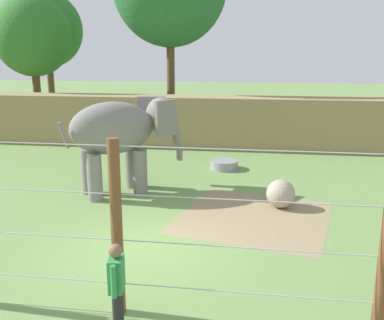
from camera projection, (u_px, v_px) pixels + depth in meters
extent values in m
plane|color=#6B8E4C|center=(148.00, 248.00, 10.38)|extent=(120.00, 120.00, 0.00)
cube|color=#937F5B|center=(253.00, 217.00, 12.32)|extent=(4.88, 4.87, 0.01)
cube|color=#997F56|center=(205.00, 122.00, 21.32)|extent=(36.00, 1.80, 2.48)
cylinder|color=gray|center=(132.00, 166.00, 14.92)|extent=(0.47, 0.47, 1.48)
cylinder|color=gray|center=(140.00, 172.00, 14.22)|extent=(0.47, 0.47, 1.48)
cylinder|color=gray|center=(88.00, 172.00, 14.25)|extent=(0.47, 0.47, 1.48)
cylinder|color=gray|center=(95.00, 178.00, 13.55)|extent=(0.47, 0.47, 1.48)
ellipsoid|color=gray|center=(112.00, 128.00, 13.88)|extent=(3.10, 2.81, 1.70)
ellipsoid|color=gray|center=(161.00, 115.00, 14.58)|extent=(1.53, 1.56, 1.22)
cube|color=gray|center=(151.00, 113.00, 15.08)|extent=(0.96, 0.28, 1.17)
cube|color=gray|center=(166.00, 118.00, 13.98)|extent=(0.56, 0.88, 1.17)
cylinder|color=gray|center=(174.00, 127.00, 14.88)|extent=(0.62, 0.58, 0.66)
cylinder|color=gray|center=(177.00, 140.00, 15.05)|extent=(0.47, 0.44, 0.62)
cylinder|color=gray|center=(180.00, 152.00, 15.20)|extent=(0.30, 0.30, 0.58)
cylinder|color=gray|center=(64.00, 135.00, 13.23)|extent=(0.32, 0.27, 0.85)
sphere|color=tan|center=(281.00, 194.00, 13.00)|extent=(0.86, 0.86, 0.86)
cylinder|color=brown|center=(117.00, 229.00, 7.44)|extent=(0.21, 0.21, 3.21)
cylinder|color=#B7B7BC|center=(111.00, 282.00, 7.70)|extent=(10.11, 0.02, 0.02)
cylinder|color=#B7B7BC|center=(109.00, 239.00, 7.50)|extent=(10.11, 0.02, 0.02)
cylinder|color=#B7B7BC|center=(107.00, 194.00, 7.30)|extent=(10.11, 0.02, 0.02)
cylinder|color=#B7B7BC|center=(105.00, 145.00, 7.10)|extent=(10.11, 0.02, 0.02)
cylinder|color=#232328|center=(117.00, 317.00, 6.93)|extent=(0.15, 0.15, 0.88)
cylinder|color=#232328|center=(119.00, 311.00, 7.08)|extent=(0.15, 0.15, 0.88)
cube|color=#338C4C|center=(116.00, 274.00, 6.83)|extent=(0.27, 0.39, 0.56)
sphere|color=#846047|center=(115.00, 251.00, 6.73)|extent=(0.22, 0.22, 0.22)
cylinder|color=#338C4C|center=(114.00, 282.00, 6.60)|extent=(0.10, 0.10, 0.54)
cylinder|color=#338C4C|center=(119.00, 267.00, 7.06)|extent=(0.10, 0.10, 0.54)
cube|color=black|center=(115.00, 278.00, 7.14)|extent=(0.03, 0.07, 0.14)
cylinder|color=gray|center=(224.00, 165.00, 17.37)|extent=(1.10, 1.10, 0.35)
cylinder|color=#38607A|center=(224.00, 161.00, 17.33)|extent=(1.01, 1.01, 0.02)
cylinder|color=brown|center=(38.00, 101.00, 25.01)|extent=(0.44, 0.44, 3.65)
ellipsoid|color=#2D6B28|center=(32.00, 36.00, 24.12)|extent=(4.28, 4.28, 4.49)
cylinder|color=brown|center=(52.00, 91.00, 29.53)|extent=(0.44, 0.44, 4.05)
ellipsoid|color=#2D6B28|center=(47.00, 30.00, 28.56)|extent=(4.66, 4.66, 4.89)
cylinder|color=brown|center=(171.00, 86.00, 24.34)|extent=(0.44, 0.44, 5.44)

